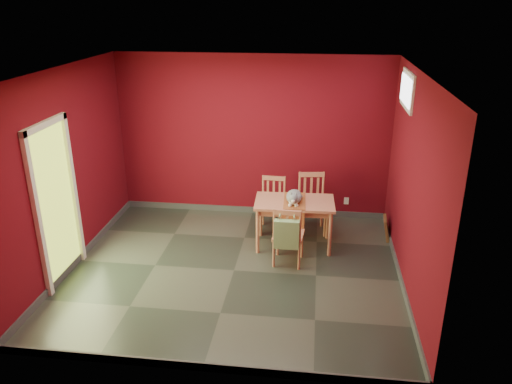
# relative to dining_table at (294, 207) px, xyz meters

# --- Properties ---
(ground) EXTENTS (4.50, 4.50, 0.00)m
(ground) POSITION_rel_dining_table_xyz_m (-0.77, -0.85, -0.63)
(ground) COLOR #2D342D
(ground) RESTS_ON ground
(room_shell) EXTENTS (4.50, 4.50, 4.50)m
(room_shell) POSITION_rel_dining_table_xyz_m (-0.77, -0.85, -0.58)
(room_shell) COLOR #5A0913
(room_shell) RESTS_ON ground
(doorway) EXTENTS (0.06, 1.01, 2.13)m
(doorway) POSITION_rel_dining_table_xyz_m (-3.00, -1.25, 0.49)
(doorway) COLOR #B7D838
(doorway) RESTS_ON ground
(window) EXTENTS (0.05, 0.90, 0.50)m
(window) POSITION_rel_dining_table_xyz_m (1.45, 0.15, 1.72)
(window) COLOR white
(window) RESTS_ON room_shell
(outlet_plate) EXTENTS (0.08, 0.02, 0.12)m
(outlet_plate) POSITION_rel_dining_table_xyz_m (0.83, 1.14, -0.33)
(outlet_plate) COLOR silver
(outlet_plate) RESTS_ON room_shell
(dining_table) EXTENTS (1.18, 0.72, 0.72)m
(dining_table) POSITION_rel_dining_table_xyz_m (0.00, 0.00, 0.00)
(dining_table) COLOR #C1765A
(dining_table) RESTS_ON ground
(table_runner) EXTENTS (0.34, 0.67, 0.34)m
(table_runner) POSITION_rel_dining_table_xyz_m (0.00, -0.11, 0.04)
(table_runner) COLOR #9C4F28
(table_runner) RESTS_ON dining_table
(chair_far_left) EXTENTS (0.42, 0.42, 0.87)m
(chair_far_left) POSITION_rel_dining_table_xyz_m (-0.37, 0.53, -0.19)
(chair_far_left) COLOR #C1765A
(chair_far_left) RESTS_ON ground
(chair_far_right) EXTENTS (0.49, 0.49, 0.94)m
(chair_far_right) POSITION_rel_dining_table_xyz_m (0.25, 0.56, -0.15)
(chair_far_right) COLOR #C1765A
(chair_far_right) RESTS_ON ground
(chair_near) EXTENTS (0.44, 0.44, 0.88)m
(chair_near) POSITION_rel_dining_table_xyz_m (-0.05, -0.56, -0.18)
(chair_near) COLOR #C1765A
(chair_near) RESTS_ON ground
(tote_bag) EXTENTS (0.34, 0.20, 0.47)m
(tote_bag) POSITION_rel_dining_table_xyz_m (-0.06, -0.78, -0.07)
(tote_bag) COLOR #7DA86B
(tote_bag) RESTS_ON chair_near
(cat) EXTENTS (0.29, 0.49, 0.24)m
(cat) POSITION_rel_dining_table_xyz_m (-0.01, -0.03, 0.21)
(cat) COLOR slate
(cat) RESTS_ON table_runner
(picture_frame) EXTENTS (0.15, 0.35, 0.34)m
(picture_frame) POSITION_rel_dining_table_xyz_m (1.42, 0.42, -0.46)
(picture_frame) COLOR brown
(picture_frame) RESTS_ON ground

